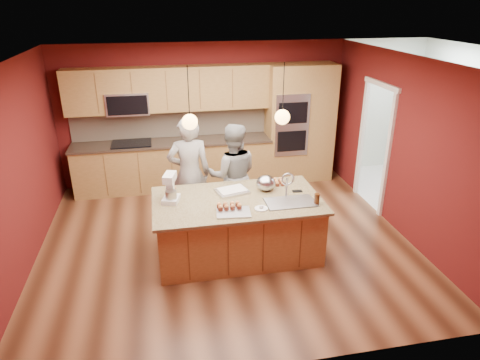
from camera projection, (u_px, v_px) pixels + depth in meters
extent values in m
plane|color=#412213|center=(226.00, 240.00, 6.57)|extent=(5.50, 5.50, 0.00)
plane|color=white|center=(223.00, 60.00, 5.51)|extent=(5.50, 5.50, 0.00)
plane|color=#551312|center=(204.00, 114.00, 8.30)|extent=(5.50, 0.00, 5.50)
plane|color=#551312|center=(270.00, 254.00, 3.79)|extent=(5.50, 0.00, 5.50)
plane|color=#551312|center=(16.00, 172.00, 5.56)|extent=(0.00, 5.00, 5.00)
plane|color=#551312|center=(402.00, 146.00, 6.53)|extent=(0.00, 5.00, 5.00)
cube|color=olive|center=(174.00, 165.00, 8.27)|extent=(3.70, 0.60, 0.90)
cube|color=#32261E|center=(173.00, 142.00, 8.07)|extent=(3.74, 0.64, 0.04)
cube|color=#C0AC90|center=(171.00, 123.00, 8.22)|extent=(3.70, 0.03, 0.56)
cube|color=olive|center=(169.00, 89.00, 7.80)|extent=(3.70, 0.36, 0.80)
cube|color=black|center=(132.00, 144.00, 7.92)|extent=(0.72, 0.52, 0.03)
cube|color=#AFB1B7|center=(128.00, 103.00, 7.74)|extent=(0.76, 0.40, 0.40)
cube|color=olive|center=(287.00, 124.00, 8.39)|extent=(0.80, 0.60, 2.30)
cube|color=#AFB1B7|center=(292.00, 126.00, 8.10)|extent=(0.66, 0.04, 1.20)
cube|color=olive|center=(319.00, 122.00, 8.50)|extent=(0.50, 0.60, 2.30)
plane|color=silver|center=(401.00, 190.00, 8.30)|extent=(2.60, 2.60, 0.00)
plane|color=silver|center=(456.00, 120.00, 7.93)|extent=(0.00, 2.70, 2.70)
cube|color=white|center=(453.00, 88.00, 7.66)|extent=(0.35, 2.40, 0.75)
cylinder|color=black|center=(188.00, 94.00, 5.24)|extent=(0.01, 0.01, 0.70)
sphere|color=#FFB457|center=(190.00, 122.00, 5.38)|extent=(0.20, 0.20, 0.20)
cylinder|color=black|center=(283.00, 90.00, 5.45)|extent=(0.01, 0.01, 0.70)
sphere|color=#FFB457|center=(282.00, 117.00, 5.59)|extent=(0.20, 0.20, 0.20)
cube|color=olive|center=(237.00, 228.00, 6.11)|extent=(2.23, 1.21, 0.82)
cube|color=tan|center=(237.00, 201.00, 5.94)|extent=(2.33, 1.31, 0.04)
cube|color=#AFB1B7|center=(290.00, 208.00, 5.88)|extent=(0.67, 0.39, 0.18)
imported|color=black|center=(190.00, 174.00, 6.63)|extent=(0.68, 0.45, 1.83)
imported|color=slate|center=(233.00, 175.00, 6.77)|extent=(0.89, 0.73, 1.69)
cube|color=white|center=(171.00, 199.00, 5.87)|extent=(0.28, 0.32, 0.06)
cube|color=white|center=(170.00, 185.00, 5.91)|extent=(0.12, 0.11, 0.27)
cube|color=white|center=(170.00, 178.00, 5.77)|extent=(0.21, 0.30, 0.10)
cylinder|color=#B1B5B8|center=(171.00, 196.00, 5.80)|extent=(0.16, 0.16, 0.15)
cube|color=silver|center=(232.00, 191.00, 6.15)|extent=(0.51, 0.43, 0.03)
cube|color=white|center=(232.00, 190.00, 6.14)|extent=(0.44, 0.36, 0.02)
cube|color=#AFB1B7|center=(233.00, 212.00, 5.56)|extent=(0.47, 0.36, 0.02)
ellipsoid|color=#B1B5B8|center=(266.00, 183.00, 6.18)|extent=(0.28, 0.28, 0.23)
cylinder|color=white|center=(261.00, 209.00, 5.66)|extent=(0.18, 0.18, 0.01)
cylinder|color=#391B0B|center=(317.00, 199.00, 5.78)|extent=(0.08, 0.08, 0.15)
cube|color=black|center=(297.00, 191.00, 6.18)|extent=(0.15, 0.09, 0.01)
cube|color=white|center=(438.00, 172.00, 7.98)|extent=(0.62, 0.64, 0.88)
cube|color=white|center=(422.00, 160.00, 8.47)|extent=(0.76, 0.77, 0.95)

